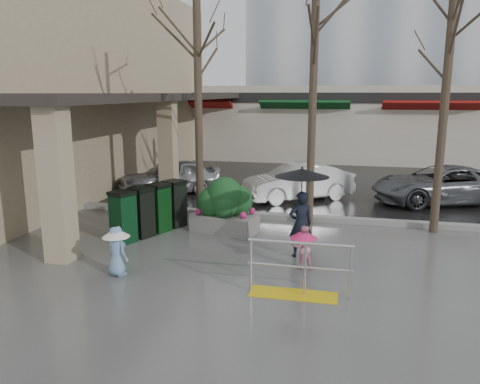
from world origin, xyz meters
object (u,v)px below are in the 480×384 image
at_px(tree_midwest, 315,30).
at_px(car_b, 298,182).
at_px(car_a, 170,176).
at_px(tree_mideast, 450,42).
at_px(tree_west, 197,39).
at_px(car_c, 441,185).
at_px(child_blue, 117,246).
at_px(woman, 301,200).
at_px(news_boxes, 150,210).
at_px(planter, 225,206).
at_px(child_pink, 303,243).
at_px(handrail, 297,276).

relative_size(tree_midwest, car_b, 1.83).
bearing_deg(car_a, tree_mideast, 40.50).
xyz_separation_m(tree_west, car_c, (7.30, 3.61, -4.45)).
bearing_deg(child_blue, woman, -125.43).
bearing_deg(news_boxes, planter, 42.68).
bearing_deg(child_blue, child_pink, -135.84).
bearing_deg(child_pink, woman, -90.91).
bearing_deg(handrail, tree_mideast, 56.81).
relative_size(woman, planter, 1.11).
height_order(tree_west, car_a, tree_west).
relative_size(tree_midwest, planter, 3.78).
bearing_deg(handrail, car_c, 64.92).
bearing_deg(handrail, car_b, 95.81).
relative_size(child_pink, news_boxes, 0.40).
height_order(tree_west, planter, tree_west).
height_order(tree_midwest, child_blue, tree_midwest).
distance_m(child_pink, news_boxes, 4.43).
xyz_separation_m(tree_west, child_blue, (-0.29, -4.63, -4.47)).
distance_m(woman, car_b, 5.82).
bearing_deg(planter, child_blue, -111.45).
relative_size(tree_midwest, news_boxes, 3.02).
bearing_deg(tree_midwest, tree_west, -180.00).
relative_size(woman, car_a, 0.56).
relative_size(child_pink, car_c, 0.21).
bearing_deg(tree_midwest, planter, -150.97).
bearing_deg(news_boxes, child_blue, -56.13).
bearing_deg(car_b, news_boxes, -67.49).
height_order(tree_mideast, woman, tree_mideast).
bearing_deg(tree_west, handrail, -55.01).
bearing_deg(handrail, car_a, 124.91).
bearing_deg(planter, car_c, 37.56).
xyz_separation_m(tree_midwest, child_pink, (0.14, -3.41, -4.68)).
relative_size(tree_west, tree_mideast, 1.05).
bearing_deg(child_pink, car_b, -94.69).
distance_m(news_boxes, car_c, 9.73).
bearing_deg(child_blue, car_c, -107.10).
distance_m(handrail, car_c, 9.29).
distance_m(tree_west, woman, 5.64).
bearing_deg(child_blue, news_boxes, -54.52).
xyz_separation_m(child_blue, car_b, (2.85, 7.68, 0.02)).
bearing_deg(child_blue, tree_midwest, -101.46).
distance_m(tree_mideast, car_c, 5.62).
height_order(woman, planter, woman).
bearing_deg(car_b, tree_midwest, -21.12).
xyz_separation_m(news_boxes, car_b, (3.35, 4.86, -0.02)).
height_order(tree_mideast, child_pink, tree_mideast).
height_order(tree_mideast, planter, tree_mideast).
xyz_separation_m(news_boxes, car_c, (8.08, 5.42, -0.02)).
height_order(tree_west, tree_mideast, tree_west).
bearing_deg(car_c, news_boxes, -74.53).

